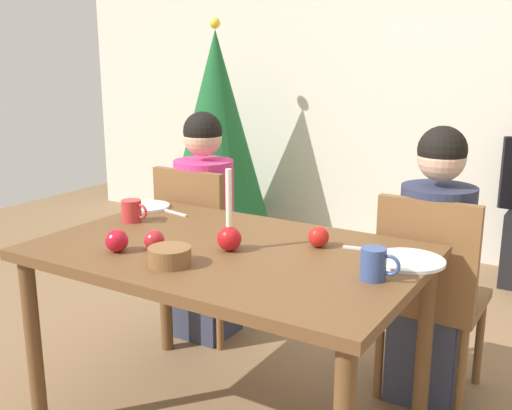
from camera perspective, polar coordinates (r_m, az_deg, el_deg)
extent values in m
cube|color=beige|center=(4.50, 16.49, 11.72)|extent=(6.40, 0.10, 2.60)
cube|color=brown|center=(2.22, -2.70, -4.58)|extent=(1.40, 0.90, 0.04)
cylinder|color=brown|center=(2.52, -20.34, -12.42)|extent=(0.06, 0.06, 0.71)
cylinder|color=brown|center=(3.01, -8.62, -7.25)|extent=(0.06, 0.06, 0.71)
cylinder|color=brown|center=(2.45, 15.66, -12.76)|extent=(0.06, 0.06, 0.71)
cube|color=brown|center=(3.17, -4.30, -4.57)|extent=(0.40, 0.40, 0.04)
cube|color=brown|center=(2.96, -6.41, -1.01)|extent=(0.40, 0.04, 0.45)
cylinder|color=brown|center=(3.29, -0.05, -7.99)|extent=(0.04, 0.04, 0.41)
cylinder|color=brown|center=(3.47, -4.88, -6.86)|extent=(0.04, 0.04, 0.41)
cylinder|color=brown|center=(3.03, -3.46, -10.04)|extent=(0.04, 0.04, 0.41)
cylinder|color=brown|center=(3.22, -8.50, -8.66)|extent=(0.04, 0.04, 0.41)
cube|color=brown|center=(2.70, 16.53, -8.53)|extent=(0.40, 0.40, 0.04)
cube|color=brown|center=(2.45, 15.81, -4.68)|extent=(0.40, 0.04, 0.45)
cylinder|color=brown|center=(2.91, 20.42, -12.00)|extent=(0.04, 0.04, 0.41)
cylinder|color=brown|center=(2.98, 13.90, -10.87)|extent=(0.04, 0.04, 0.41)
cylinder|color=brown|center=(2.61, 18.88, -14.99)|extent=(0.04, 0.04, 0.41)
cylinder|color=brown|center=(2.69, 11.61, -13.61)|extent=(0.04, 0.04, 0.41)
cube|color=#33384C|center=(3.20, -4.75, -8.30)|extent=(0.28, 0.28, 0.45)
cylinder|color=#D1337A|center=(3.05, -4.93, -0.20)|extent=(0.30, 0.30, 0.48)
sphere|color=tan|center=(2.99, -5.07, 6.42)|extent=(0.19, 0.19, 0.19)
sphere|color=black|center=(2.98, -5.09, 6.99)|extent=(0.19, 0.19, 0.19)
cube|color=#33384C|center=(2.74, 15.95, -12.86)|extent=(0.28, 0.28, 0.45)
cylinder|color=#282D47|center=(2.56, 16.64, -3.54)|extent=(0.30, 0.30, 0.48)
sphere|color=tan|center=(2.48, 17.21, 4.30)|extent=(0.19, 0.19, 0.19)
sphere|color=black|center=(2.48, 17.26, 4.98)|extent=(0.19, 0.19, 0.19)
cylinder|color=brown|center=(4.78, -3.60, -2.63)|extent=(0.08, 0.08, 0.14)
cone|color=#195628|center=(4.61, -3.75, 7.08)|extent=(0.82, 0.82, 1.48)
sphere|color=yellow|center=(4.58, -3.92, 16.84)|extent=(0.08, 0.08, 0.08)
sphere|color=red|center=(2.17, -2.56, -3.20)|extent=(0.09, 0.09, 0.09)
cylinder|color=#EFE5C6|center=(2.13, -2.60, 0.66)|extent=(0.02, 0.02, 0.21)
cylinder|color=silver|center=(2.83, -10.38, -0.13)|extent=(0.22, 0.22, 0.01)
cylinder|color=silver|center=(2.13, 14.24, -5.12)|extent=(0.25, 0.25, 0.01)
cylinder|color=#B72D2D|center=(2.60, -11.72, -0.54)|extent=(0.08, 0.08, 0.09)
torus|color=#B72D2D|center=(2.56, -10.84, -0.60)|extent=(0.06, 0.01, 0.06)
cylinder|color=#33477F|center=(1.93, 11.06, -5.50)|extent=(0.08, 0.08, 0.10)
torus|color=#33477F|center=(1.91, 12.55, -5.60)|extent=(0.07, 0.01, 0.07)
cube|color=silver|center=(2.72, -7.85, -0.69)|extent=(0.18, 0.05, 0.01)
cube|color=silver|center=(2.22, 10.53, -4.16)|extent=(0.18, 0.05, 0.01)
cylinder|color=brown|center=(2.05, -8.19, -4.82)|extent=(0.15, 0.15, 0.06)
sphere|color=red|center=(2.22, 5.95, -3.01)|extent=(0.08, 0.08, 0.08)
sphere|color=#AB1B23|center=(2.21, -9.62, -3.31)|extent=(0.07, 0.07, 0.07)
sphere|color=#B21121|center=(2.21, -13.07, -3.32)|extent=(0.08, 0.08, 0.08)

